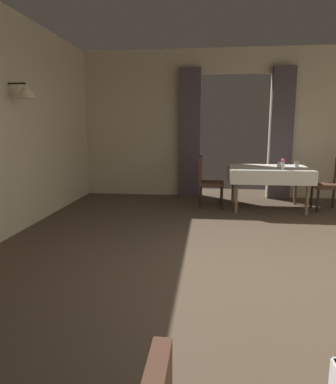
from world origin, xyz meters
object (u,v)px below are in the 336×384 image
object	(u,v)px
dining_table_mid	(268,172)
chair_mid_left	(207,179)
glass_mid_c	(297,164)
flower_vase_mid	(283,164)
glass_mid_b	(279,165)
chair_mid_right	(332,182)

from	to	relation	value
dining_table_mid	chair_mid_left	xyz separation A→B (m)	(-1.09, 0.01, -0.15)
dining_table_mid	glass_mid_c	size ratio (longest dim) A/B	13.91
dining_table_mid	flower_vase_mid	size ratio (longest dim) A/B	7.56
glass_mid_c	dining_table_mid	bearing A→B (deg)	-168.75
glass_mid_b	flower_vase_mid	bearing A→B (deg)	-91.49
glass_mid_b	glass_mid_c	xyz separation A→B (m)	(0.32, 0.12, 0.00)
glass_mid_b	glass_mid_c	size ratio (longest dim) A/B	0.97
dining_table_mid	glass_mid_b	size ratio (longest dim) A/B	14.35
chair_mid_left	flower_vase_mid	xyz separation A→B (m)	(1.26, -0.36, 0.33)
dining_table_mid	glass_mid_b	world-z (taller)	glass_mid_b
dining_table_mid	chair_mid_right	xyz separation A→B (m)	(1.09, -0.03, -0.15)
chair_mid_right	chair_mid_left	size ratio (longest dim) A/B	1.00
chair_mid_right	glass_mid_b	size ratio (longest dim) A/B	9.52
dining_table_mid	chair_mid_right	size ratio (longest dim) A/B	1.51
glass_mid_b	glass_mid_c	world-z (taller)	glass_mid_c
chair_mid_right	glass_mid_b	distance (m)	0.95
dining_table_mid	glass_mid_c	distance (m)	0.52
chair_mid_right	glass_mid_c	xyz separation A→B (m)	(-0.59, 0.13, 0.29)
dining_table_mid	chair_mid_left	distance (m)	1.10
chair_mid_right	chair_mid_left	world-z (taller)	same
chair_mid_right	glass_mid_c	distance (m)	0.67
chair_mid_left	flower_vase_mid	size ratio (longest dim) A/B	5.02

